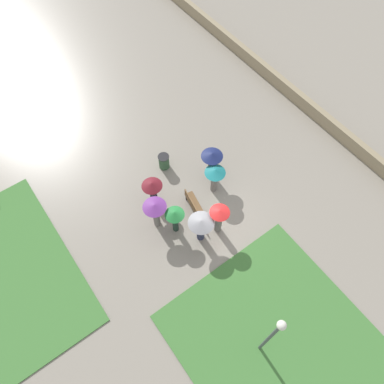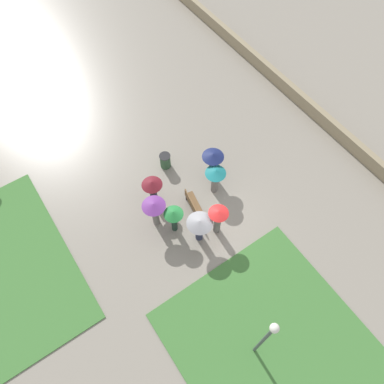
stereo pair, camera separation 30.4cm
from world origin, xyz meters
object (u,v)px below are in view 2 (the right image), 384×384
Objects in this scene: park_bench at (193,205)px; trash_bin at (165,161)px; crowd_person_green at (174,216)px; crowd_person_maroon at (153,188)px; crowd_person_grey at (200,225)px; crowd_person_teal at (215,176)px; lamp_post at (266,337)px; crowd_person_red at (218,218)px; crowd_person_navy at (213,160)px; crowd_person_purple at (154,209)px.

trash_bin is (3.01, -0.27, -0.01)m from park_bench.
crowd_person_green reaches higher than trash_bin.
park_bench is 0.87× the size of crowd_person_maroon.
park_bench is 1.77m from crowd_person_grey.
crowd_person_teal is at bearing -154.96° from trash_bin.
crowd_person_red is at bearing -20.21° from lamp_post.
crowd_person_navy is 3.28m from crowd_person_maroon.
park_bench is 0.84× the size of crowd_person_purple.
crowd_person_navy is (-1.91, -1.63, 0.97)m from trash_bin.
lamp_post reaches higher than crowd_person_red.
crowd_person_navy is 1.09× the size of crowd_person_grey.
crowd_person_teal reaches higher than park_bench.
crowd_person_teal is (7.13, -3.16, -1.65)m from lamp_post.
crowd_person_teal is (-2.67, -1.25, 0.84)m from trash_bin.
crowd_person_navy is at bearing 148.46° from crowd_person_red.
crowd_person_teal is 2.27m from crowd_person_red.
crowd_person_navy reaches higher than crowd_person_grey.
park_bench is at bearing 37.06° from crowd_person_purple.
crowd_person_red is at bearing -116.17° from crowd_person_navy.
park_bench is 1.76m from crowd_person_teal.
crowd_person_maroon is (1.85, 0.01, -0.03)m from crowd_person_green.
crowd_person_grey is (-1.04, -0.71, 0.02)m from crowd_person_green.
crowd_person_grey is (-1.41, 0.63, 0.86)m from park_bench.
trash_bin is 0.48× the size of crowd_person_purple.
crowd_person_grey is 0.98× the size of crowd_person_maroon.
lamp_post is 2.60× the size of crowd_person_teal.
crowd_person_green is at bearing 115.79° from park_bench.
lamp_post is 8.79m from crowd_person_navy.
crowd_person_green is at bearing 44.45° from crowd_person_grey.
crowd_person_green is at bearing -5.56° from crowd_person_purple.
crowd_person_red reaches higher than crowd_person_grey.
crowd_person_red is (-3.04, -1.63, -0.01)m from crowd_person_maroon.
lamp_post is at bearing 168.94° from trash_bin.
lamp_post reaches higher than crowd_person_maroon.
lamp_post is 5.71m from crowd_person_grey.
crowd_person_teal is at bearing -23.92° from lamp_post.
crowd_person_purple is 0.97× the size of crowd_person_red.
crowd_person_purple reaches higher than crowd_person_grey.
park_bench is 2.40m from crowd_person_navy.
crowd_person_red reaches higher than trash_bin.
crowd_person_navy reaches higher than crowd_person_red.
lamp_post reaches higher than crowd_person_purple.
crowd_person_green is at bearing -150.36° from crowd_person_navy.
lamp_post is 2.64× the size of crowd_person_green.
crowd_person_green is at bearing 61.91° from crowd_person_maroon.
crowd_person_teal is at bearing 48.19° from crowd_person_purple.
lamp_post is 2.42× the size of crowd_person_red.
trash_bin is at bearing 47.98° from crowd_person_green.
trash_bin is 0.46× the size of crowd_person_navy.
crowd_person_purple is (7.20, 0.25, -1.60)m from lamp_post.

